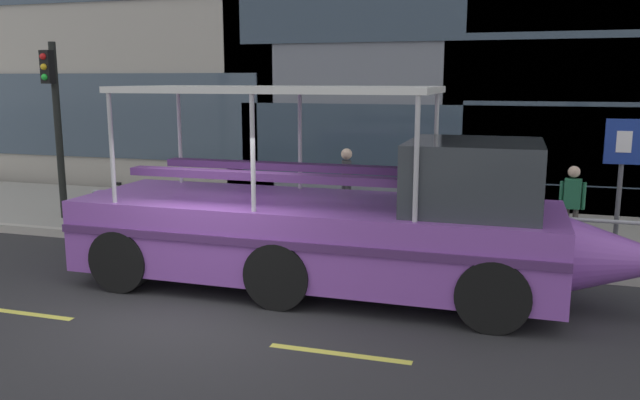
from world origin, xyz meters
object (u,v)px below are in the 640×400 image
Objects in this scene: duck_tour_boat at (346,225)px; pedestrian_mid_left at (346,181)px; leaned_bicycle at (127,209)px; traffic_light_pole at (55,113)px; parking_sign at (622,166)px; pedestrian_near_bow at (572,200)px.

pedestrian_mid_left is (-0.89, 3.42, 0.16)m from duck_tour_boat.
leaned_bicycle is 1.01× the size of pedestrian_mid_left.
traffic_light_pole is at bearing -172.31° from pedestrian_mid_left.
traffic_light_pole is 11.66m from parking_sign.
pedestrian_near_bow is (-0.68, 0.73, -0.74)m from parking_sign.
parking_sign is at bearing -1.44° from traffic_light_pole.
parking_sign is at bearing 28.03° from duck_tour_boat.
duck_tour_boat reaches higher than pedestrian_mid_left.
duck_tour_boat is (7.42, -2.54, -1.52)m from traffic_light_pole.
parking_sign is 1.58× the size of pedestrian_near_bow.
duck_tour_boat is at bearing -22.06° from leaned_bicycle.
parking_sign is (11.64, -0.29, -0.71)m from traffic_light_pole.
traffic_light_pole is 2.30× the size of pedestrian_mid_left.
traffic_light_pole is at bearing 161.10° from duck_tour_boat.
traffic_light_pole is 2.50× the size of pedestrian_near_bow.
traffic_light_pole is 1.59× the size of parking_sign.
duck_tour_boat is (5.49, -2.22, 0.51)m from leaned_bicycle.
duck_tour_boat is (-4.22, -2.25, -0.81)m from parking_sign.
traffic_light_pole reaches higher than parking_sign.
parking_sign reaches higher than pedestrian_near_bow.
traffic_light_pole is at bearing 178.56° from parking_sign.
parking_sign is at bearing -12.91° from pedestrian_mid_left.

